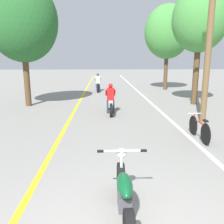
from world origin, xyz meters
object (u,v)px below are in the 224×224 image
at_px(bicycle_parked, 199,129).
at_px(motorcycle_rider_far, 98,85).
at_px(utility_pole, 210,32).
at_px(roadside_tree_right_far, 168,32).
at_px(motorcycle_rider_lead, 111,102).
at_px(roadside_tree_right_near, 200,20).
at_px(roadside_tree_left, 22,21).
at_px(motorcycle_foreground, 124,196).

bearing_deg(bicycle_parked, motorcycle_rider_far, 106.13).
height_order(utility_pole, motorcycle_rider_far, utility_pole).
xyz_separation_m(roadside_tree_right_far, motorcycle_rider_lead, (-4.95, -8.91, -4.17)).
height_order(utility_pole, motorcycle_rider_lead, utility_pole).
distance_m(roadside_tree_right_far, motorcycle_rider_far, 7.12).
bearing_deg(roadside_tree_right_near, roadside_tree_left, -179.13).
bearing_deg(motorcycle_rider_lead, utility_pole, -26.60).
bearing_deg(roadside_tree_left, motorcycle_rider_far, 58.06).
height_order(roadside_tree_right_far, roadside_tree_left, roadside_tree_right_far).
xyz_separation_m(roadside_tree_right_near, motorcycle_rider_lead, (-4.88, -2.15, -4.04)).
height_order(roadside_tree_right_far, motorcycle_rider_lead, roadside_tree_right_far).
height_order(roadside_tree_right_near, motorcycle_rider_lead, roadside_tree_right_near).
distance_m(motorcycle_foreground, motorcycle_rider_lead, 7.80).
relative_size(utility_pole, roadside_tree_left, 1.05).
distance_m(utility_pole, motorcycle_rider_far, 11.23).
xyz_separation_m(motorcycle_foreground, motorcycle_rider_lead, (0.05, 7.80, 0.09)).
height_order(roadside_tree_left, motorcycle_rider_lead, roadside_tree_left).
relative_size(motorcycle_foreground, bicycle_parked, 1.25).
bearing_deg(motorcycle_rider_far, roadside_tree_left, -121.94).
bearing_deg(bicycle_parked, motorcycle_foreground, -125.51).
xyz_separation_m(roadside_tree_right_far, bicycle_parked, (-2.25, -12.85, -4.34)).
distance_m(roadside_tree_right_near, roadside_tree_right_far, 6.76).
xyz_separation_m(utility_pole, motorcycle_rider_lead, (-3.71, 1.86, -2.99)).
height_order(roadside_tree_right_far, motorcycle_rider_far, roadside_tree_right_far).
distance_m(roadside_tree_right_far, motorcycle_foreground, 17.96).
height_order(roadside_tree_right_near, motorcycle_rider_far, roadside_tree_right_near).
xyz_separation_m(motorcycle_foreground, motorcycle_rider_far, (-0.70, 15.81, 0.10)).
height_order(roadside_tree_right_near, motorcycle_foreground, roadside_tree_right_near).
bearing_deg(motorcycle_rider_far, roadside_tree_right_far, 9.00).
distance_m(utility_pole, roadside_tree_left, 9.10).
xyz_separation_m(roadside_tree_right_near, bicycle_parked, (-2.17, -6.09, -4.22)).
distance_m(utility_pole, roadside_tree_right_far, 10.90).
height_order(roadside_tree_left, motorcycle_foreground, roadside_tree_left).
bearing_deg(utility_pole, motorcycle_rider_far, 114.31).
distance_m(roadside_tree_right_near, motorcycle_rider_lead, 6.69).
distance_m(roadside_tree_left, motorcycle_foreground, 11.49).
relative_size(roadside_tree_right_near, bicycle_parked, 3.84).
bearing_deg(roadside_tree_left, utility_pole, -25.27).
bearing_deg(utility_pole, roadside_tree_right_far, 83.39).
bearing_deg(motorcycle_rider_lead, roadside_tree_left, 155.85).
relative_size(roadside_tree_right_far, bicycle_parked, 4.17).
xyz_separation_m(roadside_tree_left, motorcycle_rider_lead, (4.49, -2.01, -3.91)).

